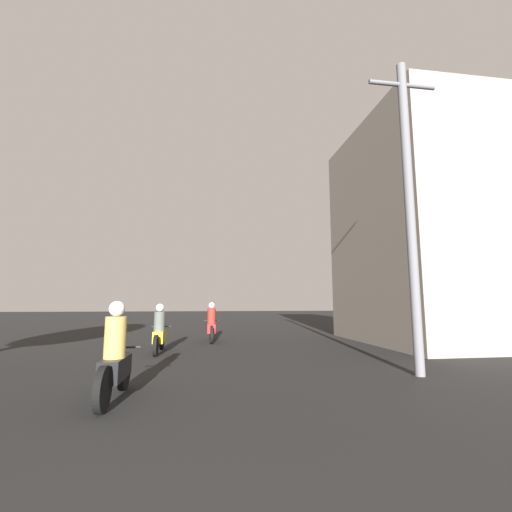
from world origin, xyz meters
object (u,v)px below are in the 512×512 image
object	(u,v)px
motorcycle_black	(115,360)
motorcycle_yellow	(159,333)
utility_pole_near	(409,204)
motorcycle_red	(211,325)
building_right_near	(416,232)

from	to	relation	value
motorcycle_black	motorcycle_yellow	xyz separation A→B (m)	(0.01, 5.06, -0.01)
utility_pole_near	motorcycle_yellow	bearing A→B (deg)	144.20
motorcycle_red	building_right_near	world-z (taller)	building_right_near
motorcycle_black	utility_pole_near	bearing A→B (deg)	17.51
motorcycle_yellow	motorcycle_red	bearing A→B (deg)	59.94
motorcycle_yellow	motorcycle_red	xyz separation A→B (m)	(1.60, 2.78, 0.02)
motorcycle_black	utility_pole_near	xyz separation A→B (m)	(5.72, 0.95, 3.02)
motorcycle_yellow	motorcycle_red	world-z (taller)	motorcycle_red
building_right_near	motorcycle_black	bearing A→B (deg)	-146.42
motorcycle_black	building_right_near	size ratio (longest dim) A/B	0.22
motorcycle_red	utility_pole_near	world-z (taller)	utility_pole_near
motorcycle_yellow	building_right_near	bearing A→B (deg)	6.97
motorcycle_black	motorcycle_red	xyz separation A→B (m)	(1.61, 7.84, 0.00)
motorcycle_black	utility_pole_near	distance (m)	6.54
motorcycle_yellow	utility_pole_near	world-z (taller)	utility_pole_near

